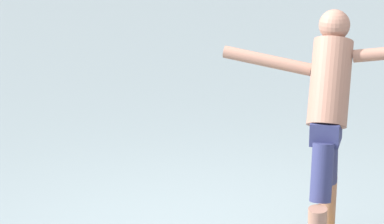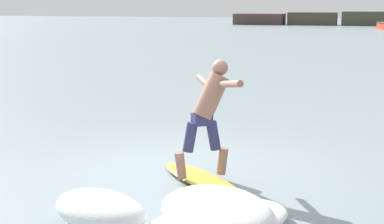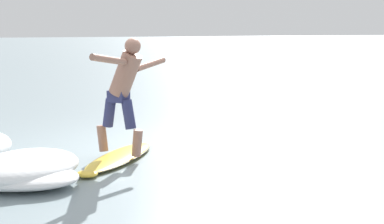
% 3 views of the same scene
% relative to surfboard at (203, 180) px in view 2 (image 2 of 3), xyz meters
% --- Properties ---
extents(ground_plane, '(200.00, 200.00, 0.00)m').
position_rel_surfboard_xyz_m(ground_plane, '(-0.53, 0.51, -0.05)').
color(ground_plane, gray).
extents(surfboard, '(1.79, 1.62, 0.23)m').
position_rel_surfboard_xyz_m(surfboard, '(0.00, 0.00, 0.00)').
color(surfboard, yellow).
rests_on(surfboard, ground).
extents(surfer, '(1.04, 1.32, 1.63)m').
position_rel_surfboard_xyz_m(surfer, '(0.06, 0.09, 1.01)').
color(surfer, '#936655').
rests_on(surfer, surfboard).
extents(wave_foam_at_tail, '(1.89, 1.89, 0.35)m').
position_rel_surfboard_xyz_m(wave_foam_at_tail, '(0.54, -1.32, 0.13)').
color(wave_foam_at_tail, white).
rests_on(wave_foam_at_tail, ground).
extents(wave_foam_at_nose, '(1.44, 1.17, 0.40)m').
position_rel_surfboard_xyz_m(wave_foam_at_nose, '(-0.68, -1.79, 0.15)').
color(wave_foam_at_nose, white).
rests_on(wave_foam_at_nose, ground).
extents(wave_foam_beside, '(1.95, 2.06, 0.24)m').
position_rel_surfboard_xyz_m(wave_foam_beside, '(0.62, -1.52, 0.07)').
color(wave_foam_beside, white).
rests_on(wave_foam_beside, ground).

